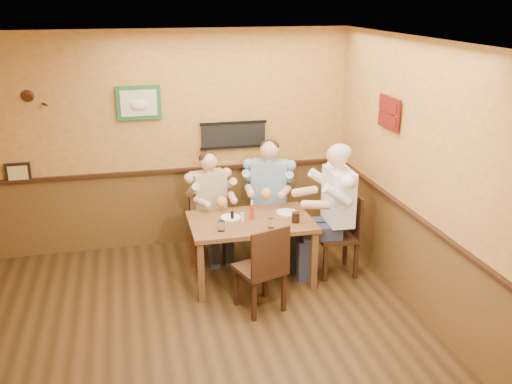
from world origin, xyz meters
TOP-DOWN VIEW (x-y plane):
  - room at (0.14, 0.17)m, footprint 5.02×5.03m
  - dining_table at (0.93, 1.23)m, footprint 1.40×0.90m
  - chair_back_left at (0.57, 2.00)m, footprint 0.48×0.48m
  - chair_back_right at (1.35, 1.99)m, footprint 0.55×0.55m
  - chair_right_end at (1.96, 1.15)m, footprint 0.48×0.48m
  - chair_near_side at (0.88, 0.56)m, footprint 0.57×0.57m
  - diner_tan_shirt at (0.57, 2.00)m, footprint 0.68×0.68m
  - diner_blue_polo at (1.35, 1.99)m, footprint 0.78×0.78m
  - diner_white_elder at (1.96, 1.15)m, footprint 0.69×0.69m
  - water_glass_left at (0.55, 0.99)m, footprint 0.08×0.08m
  - water_glass_mid at (1.10, 0.95)m, footprint 0.10×0.10m
  - cola_tumbler at (1.41, 1.04)m, footprint 0.10×0.10m
  - hot_sauce_bottle at (0.95, 1.25)m, footprint 0.06×0.06m
  - salt_shaker at (0.83, 1.21)m, footprint 0.05×0.05m
  - pepper_shaker at (0.73, 1.28)m, footprint 0.04×0.04m
  - plate_far_left at (0.72, 1.33)m, footprint 0.25×0.25m
  - plate_far_right at (1.39, 1.34)m, footprint 0.31×0.31m

SIDE VIEW (x-z plane):
  - chair_back_left at x=0.57m, z-range 0.00..0.86m
  - chair_back_right at x=1.35m, z-range 0.00..0.93m
  - chair_near_side at x=0.88m, z-range 0.00..0.98m
  - chair_right_end at x=1.96m, z-range 0.00..1.00m
  - diner_tan_shirt at x=0.57m, z-range 0.00..1.23m
  - dining_table at x=0.93m, z-range 0.28..1.03m
  - diner_blue_polo at x=1.35m, z-range 0.00..1.33m
  - diner_white_elder at x=1.96m, z-range 0.00..1.44m
  - plate_far_left at x=0.72m, z-range 0.75..0.77m
  - plate_far_right at x=1.39m, z-range 0.75..0.77m
  - salt_shaker at x=0.83m, z-range 0.75..0.85m
  - pepper_shaker at x=0.73m, z-range 0.75..0.85m
  - water_glass_mid at x=1.10m, z-range 0.75..0.86m
  - water_glass_left at x=0.55m, z-range 0.75..0.87m
  - cola_tumbler at x=1.41m, z-range 0.75..0.87m
  - hot_sauce_bottle at x=0.95m, z-range 0.75..0.95m
  - room at x=0.14m, z-range 0.28..3.09m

